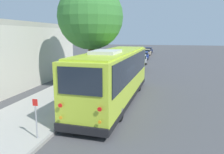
# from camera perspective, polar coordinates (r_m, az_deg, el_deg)

# --- Properties ---
(ground_plane) EXTENTS (160.00, 160.00, 0.00)m
(ground_plane) POSITION_cam_1_polar(r_m,az_deg,el_deg) (13.52, 0.76, -7.70)
(ground_plane) COLOR #474749
(sidewalk_slab) EXTENTS (80.00, 4.28, 0.15)m
(sidewalk_slab) POSITION_cam_1_polar(r_m,az_deg,el_deg) (14.85, -14.60, -6.03)
(sidewalk_slab) COLOR #A3A099
(sidewalk_slab) RESTS_ON ground
(curb_strip) EXTENTS (80.00, 0.14, 0.15)m
(curb_strip) POSITION_cam_1_polar(r_m,az_deg,el_deg) (13.98, -6.51, -6.81)
(curb_strip) COLOR gray
(curb_strip) RESTS_ON ground
(shuttle_bus) EXTENTS (11.28, 2.92, 3.50)m
(shuttle_bus) POSITION_cam_1_polar(r_m,az_deg,el_deg) (14.02, 0.80, 0.90)
(shuttle_bus) COLOR #ADC633
(shuttle_bus) RESTS_ON ground
(parked_sedan_black) EXTENTS (4.52, 1.74, 1.27)m
(parked_sedan_black) POSITION_cam_1_polar(r_m,az_deg,el_deg) (26.92, 5.98, 3.00)
(parked_sedan_black) COLOR black
(parked_sedan_black) RESTS_ON ground
(parked_sedan_silver) EXTENTS (4.52, 2.00, 1.29)m
(parked_sedan_silver) POSITION_cam_1_polar(r_m,az_deg,el_deg) (33.46, 7.63, 4.56)
(parked_sedan_silver) COLOR #A8AAAF
(parked_sedan_silver) RESTS_ON ground
(parked_sedan_blue) EXTENTS (4.64, 1.91, 1.27)m
(parked_sedan_blue) POSITION_cam_1_polar(r_m,az_deg,el_deg) (39.75, 8.29, 5.56)
(parked_sedan_blue) COLOR navy
(parked_sedan_blue) RESTS_ON ground
(parked_sedan_tan) EXTENTS (4.57, 1.88, 1.28)m
(parked_sedan_tan) POSITION_cam_1_polar(r_m,az_deg,el_deg) (46.68, 8.97, 6.35)
(parked_sedan_tan) COLOR tan
(parked_sedan_tan) RESTS_ON ground
(parked_sedan_navy) EXTENTS (4.21, 1.85, 1.30)m
(parked_sedan_navy) POSITION_cam_1_polar(r_m,az_deg,el_deg) (52.56, 9.52, 6.87)
(parked_sedan_navy) COLOR #19234C
(parked_sedan_navy) RESTS_ON ground
(street_tree) EXTENTS (5.10, 5.10, 8.86)m
(street_tree) POSITION_cam_1_polar(r_m,az_deg,el_deg) (17.82, -5.52, 16.45)
(street_tree) COLOR brown
(street_tree) RESTS_ON sidewalk_slab
(sign_post_near) EXTENTS (0.06, 0.22, 1.67)m
(sign_post_near) POSITION_cam_1_polar(r_m,az_deg,el_deg) (9.51, -19.20, -10.16)
(sign_post_near) COLOR gray
(sign_post_near) RESTS_ON sidewalk_slab
(sign_post_far) EXTENTS (0.06, 0.22, 1.58)m
(sign_post_far) POSITION_cam_1_polar(r_m,az_deg,el_deg) (11.00, -14.09, -7.20)
(sign_post_far) COLOR gray
(sign_post_far) RESTS_ON sidewalk_slab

